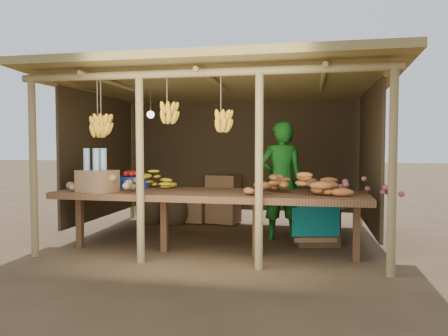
# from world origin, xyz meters

# --- Properties ---
(ground) EXTENTS (60.00, 60.00, 0.00)m
(ground) POSITION_xyz_m (0.00, 0.00, 0.00)
(ground) COLOR brown
(ground) RESTS_ON ground
(stall_structure) EXTENTS (4.70, 3.50, 2.43)m
(stall_structure) POSITION_xyz_m (-0.06, 0.01, 1.92)
(stall_structure) COLOR #98814E
(stall_structure) RESTS_ON ground
(counter) EXTENTS (3.90, 1.05, 0.80)m
(counter) POSITION_xyz_m (0.00, -0.95, 0.74)
(counter) COLOR brown
(counter) RESTS_ON ground
(potato_heap) EXTENTS (1.19, 0.96, 0.37)m
(potato_heap) POSITION_xyz_m (-1.34, -1.08, 0.98)
(potato_heap) COLOR tan
(potato_heap) RESTS_ON counter
(sweet_potato_heap) EXTENTS (1.16, 0.71, 0.36)m
(sweet_potato_heap) POSITION_xyz_m (1.10, -0.91, 0.98)
(sweet_potato_heap) COLOR #B5692E
(sweet_potato_heap) RESTS_ON counter
(onion_heap) EXTENTS (0.84, 0.62, 0.35)m
(onion_heap) POSITION_xyz_m (1.90, -0.96, 0.98)
(onion_heap) COLOR #A9525D
(onion_heap) RESTS_ON counter
(banana_pile) EXTENTS (0.60, 0.42, 0.35)m
(banana_pile) POSITION_xyz_m (-0.85, -0.65, 0.97)
(banana_pile) COLOR yellow
(banana_pile) RESTS_ON counter
(tomato_basin) EXTENTS (0.45, 0.45, 0.24)m
(tomato_basin) POSITION_xyz_m (-1.16, -0.64, 0.90)
(tomato_basin) COLOR navy
(tomato_basin) RESTS_ON counter
(bottle_box) EXTENTS (0.51, 0.45, 0.55)m
(bottle_box) POSITION_xyz_m (-1.37, -1.27, 1.01)
(bottle_box) COLOR #8A613E
(bottle_box) RESTS_ON counter
(vendor) EXTENTS (0.70, 0.52, 1.74)m
(vendor) POSITION_xyz_m (0.84, 0.10, 0.87)
(vendor) COLOR #17691A
(vendor) RESTS_ON ground
(tarp_crate) EXTENTS (0.75, 0.68, 0.76)m
(tarp_crate) POSITION_xyz_m (1.33, -0.09, 0.31)
(tarp_crate) COLOR brown
(tarp_crate) RESTS_ON ground
(carton_stack) EXTENTS (1.16, 0.49, 0.84)m
(carton_stack) POSITION_xyz_m (-0.45, 1.20, 0.37)
(carton_stack) COLOR #8A613E
(carton_stack) RESTS_ON ground
(burlap_sacks) EXTENTS (0.95, 0.50, 0.67)m
(burlap_sacks) POSITION_xyz_m (-1.31, 0.95, 0.29)
(burlap_sacks) COLOR #483721
(burlap_sacks) RESTS_ON ground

